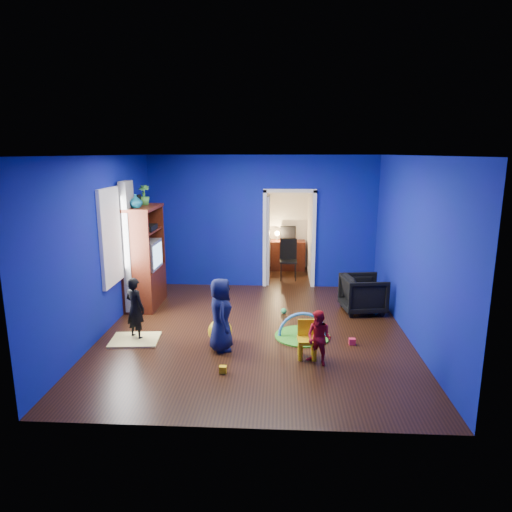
# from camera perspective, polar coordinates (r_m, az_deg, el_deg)

# --- Properties ---
(floor) EXTENTS (5.00, 5.50, 0.01)m
(floor) POSITION_cam_1_polar(r_m,az_deg,el_deg) (7.77, -0.13, -9.47)
(floor) COLOR black
(floor) RESTS_ON ground
(ceiling) EXTENTS (5.00, 5.50, 0.01)m
(ceiling) POSITION_cam_1_polar(r_m,az_deg,el_deg) (7.19, -0.14, 12.46)
(ceiling) COLOR white
(ceiling) RESTS_ON wall_back
(wall_back) EXTENTS (5.00, 0.02, 2.90)m
(wall_back) POSITION_cam_1_polar(r_m,az_deg,el_deg) (10.04, 0.76, 4.25)
(wall_back) COLOR navy
(wall_back) RESTS_ON floor
(wall_front) EXTENTS (5.00, 0.02, 2.90)m
(wall_front) POSITION_cam_1_polar(r_m,az_deg,el_deg) (4.69, -2.07, -5.78)
(wall_front) COLOR navy
(wall_front) RESTS_ON floor
(wall_left) EXTENTS (0.02, 5.50, 2.90)m
(wall_left) POSITION_cam_1_polar(r_m,az_deg,el_deg) (7.89, -18.59, 1.21)
(wall_left) COLOR navy
(wall_left) RESTS_ON floor
(wall_right) EXTENTS (0.02, 5.50, 2.90)m
(wall_right) POSITION_cam_1_polar(r_m,az_deg,el_deg) (7.62, 18.98, 0.80)
(wall_right) COLOR navy
(wall_right) RESTS_ON floor
(alcove) EXTENTS (1.00, 1.75, 2.50)m
(alcove) POSITION_cam_1_polar(r_m,az_deg,el_deg) (10.93, 4.10, 3.86)
(alcove) COLOR silver
(alcove) RESTS_ON floor
(armchair) EXTENTS (0.87, 0.85, 0.70)m
(armchair) POSITION_cam_1_polar(r_m,az_deg,el_deg) (8.82, 13.26, -4.63)
(armchair) COLOR black
(armchair) RESTS_ON floor
(child_black) EXTENTS (0.44, 0.40, 1.02)m
(child_black) POSITION_cam_1_polar(r_m,az_deg,el_deg) (7.59, -14.86, -6.35)
(child_black) COLOR black
(child_black) RESTS_ON floor
(child_navy) EXTENTS (0.47, 0.61, 1.12)m
(child_navy) POSITION_cam_1_polar(r_m,az_deg,el_deg) (6.94, -4.43, -7.31)
(child_navy) COLOR #0F1537
(child_navy) RESTS_ON floor
(toddler_red) EXTENTS (0.49, 0.46, 0.79)m
(toddler_red) POSITION_cam_1_polar(r_m,az_deg,el_deg) (6.57, 7.87, -10.12)
(toddler_red) COLOR #AD1A12
(toddler_red) RESTS_ON floor
(vase) EXTENTS (0.30, 0.30, 0.25)m
(vase) POSITION_cam_1_polar(r_m,az_deg,el_deg) (8.59, -14.81, 6.65)
(vase) COLOR #0C6164
(vase) RESTS_ON tv_armoire
(potted_plant) EXTENTS (0.23, 0.23, 0.38)m
(potted_plant) POSITION_cam_1_polar(r_m,az_deg,el_deg) (9.08, -13.83, 7.43)
(potted_plant) COLOR #3C8C33
(potted_plant) RESTS_ON tv_armoire
(tv_armoire) EXTENTS (0.58, 1.14, 1.96)m
(tv_armoire) POSITION_cam_1_polar(r_m,az_deg,el_deg) (9.05, -13.84, -0.10)
(tv_armoire) COLOR #381609
(tv_armoire) RESTS_ON floor
(crt_tv) EXTENTS (0.46, 0.70, 0.54)m
(crt_tv) POSITION_cam_1_polar(r_m,az_deg,el_deg) (9.03, -13.61, 0.14)
(crt_tv) COLOR silver
(crt_tv) RESTS_ON tv_armoire
(yellow_blanket) EXTENTS (0.80, 0.66, 0.03)m
(yellow_blanket) POSITION_cam_1_polar(r_m,az_deg,el_deg) (7.67, -14.88, -10.08)
(yellow_blanket) COLOR #F2E07A
(yellow_blanket) RESTS_ON floor
(hopper_ball) EXTENTS (0.38, 0.38, 0.38)m
(hopper_ball) POSITION_cam_1_polar(r_m,az_deg,el_deg) (7.31, -4.52, -9.36)
(hopper_ball) COLOR yellow
(hopper_ball) RESTS_ON floor
(kid_chair) EXTENTS (0.30, 0.30, 0.50)m
(kid_chair) POSITION_cam_1_polar(r_m,az_deg,el_deg) (6.80, 6.42, -10.60)
(kid_chair) COLOR yellow
(kid_chair) RESTS_ON floor
(play_mat) EXTENTS (0.90, 0.90, 0.02)m
(play_mat) POSITION_cam_1_polar(r_m,az_deg,el_deg) (7.61, 5.83, -9.91)
(play_mat) COLOR green
(play_mat) RESTS_ON floor
(toy_arch) EXTENTS (0.81, 0.10, 0.81)m
(toy_arch) POSITION_cam_1_polar(r_m,az_deg,el_deg) (7.61, 5.83, -9.86)
(toy_arch) COLOR #3F8CD8
(toy_arch) RESTS_ON floor
(window_left) EXTENTS (0.03, 0.95, 1.55)m
(window_left) POSITION_cam_1_polar(r_m,az_deg,el_deg) (8.18, -17.66, 2.39)
(window_left) COLOR white
(window_left) RESTS_ON wall_left
(curtain) EXTENTS (0.14, 0.42, 2.40)m
(curtain) POSITION_cam_1_polar(r_m,az_deg,el_deg) (8.71, -15.56, 1.12)
(curtain) COLOR slate
(curtain) RESTS_ON floor
(doorway) EXTENTS (1.16, 0.10, 2.10)m
(doorway) POSITION_cam_1_polar(r_m,az_deg,el_deg) (10.11, 4.16, 1.97)
(doorway) COLOR white
(doorway) RESTS_ON floor
(study_desk) EXTENTS (0.88, 0.44, 0.75)m
(study_desk) POSITION_cam_1_polar(r_m,az_deg,el_deg) (11.72, 3.99, 0.11)
(study_desk) COLOR #3D140A
(study_desk) RESTS_ON floor
(desk_monitor) EXTENTS (0.40, 0.05, 0.32)m
(desk_monitor) POSITION_cam_1_polar(r_m,az_deg,el_deg) (11.73, 4.03, 2.98)
(desk_monitor) COLOR black
(desk_monitor) RESTS_ON study_desk
(desk_lamp) EXTENTS (0.14, 0.14, 0.14)m
(desk_lamp) POSITION_cam_1_polar(r_m,az_deg,el_deg) (11.67, 2.65, 2.85)
(desk_lamp) COLOR #FFD88C
(desk_lamp) RESTS_ON study_desk
(folding_chair) EXTENTS (0.40, 0.40, 0.92)m
(folding_chair) POSITION_cam_1_polar(r_m,az_deg,el_deg) (10.77, 4.06, -0.57)
(folding_chair) COLOR black
(folding_chair) RESTS_ON floor
(book_shelf) EXTENTS (0.88, 0.24, 0.04)m
(book_shelf) POSITION_cam_1_polar(r_m,az_deg,el_deg) (11.58, 4.11, 8.20)
(book_shelf) COLOR white
(book_shelf) RESTS_ON study_desk
(toy_0) EXTENTS (0.10, 0.08, 0.10)m
(toy_0) POSITION_cam_1_polar(r_m,az_deg,el_deg) (7.43, 11.93, -10.42)
(toy_0) COLOR #F42842
(toy_0) RESTS_ON floor
(toy_1) EXTENTS (0.11, 0.11, 0.11)m
(toy_1) POSITION_cam_1_polar(r_m,az_deg,el_deg) (8.83, 14.71, -6.72)
(toy_1) COLOR #2496D0
(toy_1) RESTS_ON floor
(toy_2) EXTENTS (0.10, 0.08, 0.10)m
(toy_2) POSITION_cam_1_polar(r_m,az_deg,el_deg) (6.43, -4.15, -13.97)
(toy_2) COLOR yellow
(toy_2) RESTS_ON floor
(toy_3) EXTENTS (0.11, 0.11, 0.11)m
(toy_3) POSITION_cam_1_polar(r_m,az_deg,el_deg) (8.60, 3.48, -6.85)
(toy_3) COLOR green
(toy_3) RESTS_ON floor
(toy_4) EXTENTS (0.10, 0.08, 0.10)m
(toy_4) POSITION_cam_1_polar(r_m,az_deg,el_deg) (7.65, 7.89, -9.54)
(toy_4) COLOR #D04E9D
(toy_4) RESTS_ON floor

